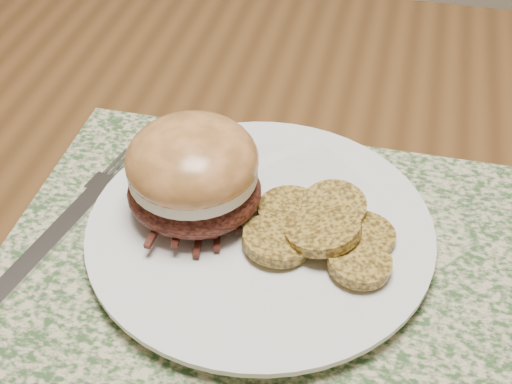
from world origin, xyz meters
The scene contains 6 objects.
dining_table centered at (0.00, 0.00, 0.67)m, with size 1.50×0.90×0.75m.
placemat centered at (-0.09, -0.03, 0.75)m, with size 0.45×0.33×0.00m, color #315029.
dinner_plate centered at (-0.11, 0.00, 0.76)m, with size 0.26×0.26×0.02m, color white.
pork_sandwich centered at (-0.17, 0.00, 0.81)m, with size 0.12×0.11×0.08m.
roasted_potatoes centered at (-0.07, -0.01, 0.78)m, with size 0.14×0.12×0.03m.
fork centered at (-0.27, -0.02, 0.76)m, with size 0.06×0.21×0.00m.
Camera 1 is at (-0.03, -0.40, 1.17)m, focal length 50.00 mm.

